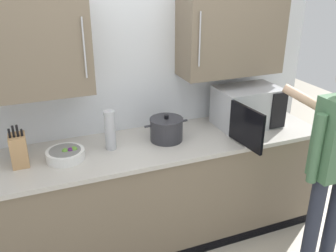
{
  "coord_description": "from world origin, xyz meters",
  "views": [
    {
      "loc": [
        -0.81,
        -1.82,
        2.21
      ],
      "look_at": [
        0.15,
        0.6,
        1.08
      ],
      "focal_mm": 39.32,
      "sensor_mm": 36.0,
      "label": 1
    }
  ],
  "objects_px": {
    "microwave_oven": "(245,107)",
    "stock_pot": "(166,129)",
    "person_figure": "(335,156)",
    "thermos_flask": "(110,130)",
    "knife_block": "(19,150)",
    "fruit_bowl": "(66,154)"
  },
  "relations": [
    {
      "from": "microwave_oven",
      "to": "stock_pot",
      "type": "xyz_separation_m",
      "value": [
        -0.74,
        -0.02,
        -0.08
      ]
    },
    {
      "from": "microwave_oven",
      "to": "person_figure",
      "type": "xyz_separation_m",
      "value": [
        0.23,
        -0.81,
        -0.12
      ]
    },
    {
      "from": "thermos_flask",
      "to": "knife_block",
      "type": "xyz_separation_m",
      "value": [
        -0.65,
        -0.01,
        -0.04
      ]
    },
    {
      "from": "thermos_flask",
      "to": "knife_block",
      "type": "bearing_deg",
      "value": -179.15
    },
    {
      "from": "thermos_flask",
      "to": "stock_pot",
      "type": "bearing_deg",
      "value": -1.44
    },
    {
      "from": "knife_block",
      "to": "microwave_oven",
      "type": "bearing_deg",
      "value": 0.49
    },
    {
      "from": "fruit_bowl",
      "to": "person_figure",
      "type": "xyz_separation_m",
      "value": [
        1.76,
        -0.76,
        0.01
      ]
    },
    {
      "from": "microwave_oven",
      "to": "fruit_bowl",
      "type": "bearing_deg",
      "value": -178.13
    },
    {
      "from": "stock_pot",
      "to": "thermos_flask",
      "type": "bearing_deg",
      "value": 178.56
    },
    {
      "from": "microwave_oven",
      "to": "person_figure",
      "type": "relative_size",
      "value": 0.45
    },
    {
      "from": "thermos_flask",
      "to": "fruit_bowl",
      "type": "relative_size",
      "value": 1.12
    },
    {
      "from": "microwave_oven",
      "to": "stock_pot",
      "type": "distance_m",
      "value": 0.74
    },
    {
      "from": "knife_block",
      "to": "person_figure",
      "type": "relative_size",
      "value": 0.19
    },
    {
      "from": "fruit_bowl",
      "to": "person_figure",
      "type": "relative_size",
      "value": 0.17
    },
    {
      "from": "microwave_oven",
      "to": "knife_block",
      "type": "bearing_deg",
      "value": -179.51
    },
    {
      "from": "thermos_flask",
      "to": "stock_pot",
      "type": "distance_m",
      "value": 0.45
    },
    {
      "from": "thermos_flask",
      "to": "fruit_bowl",
      "type": "bearing_deg",
      "value": -172.78
    },
    {
      "from": "microwave_oven",
      "to": "stock_pot",
      "type": "bearing_deg",
      "value": -178.64
    },
    {
      "from": "thermos_flask",
      "to": "person_figure",
      "type": "xyz_separation_m",
      "value": [
        1.42,
        -0.8,
        -0.1
      ]
    },
    {
      "from": "microwave_oven",
      "to": "knife_block",
      "type": "distance_m",
      "value": 1.83
    },
    {
      "from": "knife_block",
      "to": "person_figure",
      "type": "distance_m",
      "value": 2.21
    },
    {
      "from": "microwave_oven",
      "to": "fruit_bowl",
      "type": "xyz_separation_m",
      "value": [
        -1.53,
        -0.05,
        -0.13
      ]
    }
  ]
}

